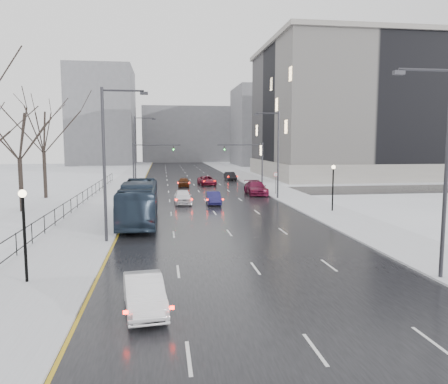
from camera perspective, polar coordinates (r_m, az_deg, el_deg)
name	(u,v)px	position (r m, az deg, el deg)	size (l,w,h in m)	color
road	(193,184)	(69.11, -4.07, 1.10)	(16.00, 150.00, 0.04)	black
cross_road	(199,192)	(57.21, -3.24, -0.04)	(130.00, 10.00, 0.04)	black
sidewalk_left	(125,184)	(69.19, -12.78, 1.01)	(5.00, 150.00, 0.16)	silver
sidewalk_right	(258,182)	(70.60, 4.47, 1.26)	(5.00, 150.00, 0.16)	silver
park_strip	(61,185)	(70.63, -20.48, 0.85)	(14.00, 150.00, 0.12)	white
tree_park_d	(23,212)	(45.09, -24.82, -2.44)	(8.75, 8.75, 12.50)	black
tree_park_e	(46,199)	(54.74, -22.22, -0.83)	(9.45, 9.45, 13.50)	black
iron_fence	(66,208)	(39.93, -19.93, -2.00)	(0.06, 70.00, 1.30)	black
streetlight_r_near	(442,163)	(22.66, 26.63, 3.43)	(2.95, 0.25, 10.00)	#2D2D33
streetlight_r_mid	(276,150)	(50.32, 6.84, 5.42)	(2.95, 0.25, 10.00)	#2D2D33
streetlight_l_near	(108,157)	(28.86, -14.95, 4.43)	(2.95, 0.25, 10.00)	#2D2D33
streetlight_l_far	(137,149)	(60.74, -11.33, 5.52)	(2.95, 0.25, 10.00)	#2D2D33
lamppost_l	(24,222)	(21.88, -24.68, -3.61)	(0.36, 0.36, 4.28)	black
lamppost_r_mid	(333,181)	(41.86, 14.06, 1.38)	(0.36, 0.36, 4.28)	black
mast_signal_right	(254,161)	(57.95, 3.99, 4.10)	(6.10, 0.33, 6.50)	#2D2D33
mast_signal_left	(142,161)	(56.75, -10.68, 3.95)	(6.10, 0.33, 6.50)	#2D2D33
no_uturn_sign	(276,177)	(54.61, 6.77, 2.02)	(0.60, 0.06, 2.70)	#2D2D33
civic_building	(369,118)	(90.00, 18.43, 9.18)	(41.00, 31.00, 24.80)	gray
bldg_far_right	(277,126)	(127.96, 6.89, 8.49)	(24.00, 20.00, 22.00)	slate
bldg_far_left	(103,117)	(134.96, -15.57, 9.47)	(18.00, 22.00, 28.00)	slate
bldg_far_center	(188,135)	(148.91, -4.69, 7.47)	(30.00, 18.00, 18.00)	slate
sedan_left_near	(144,293)	(17.67, -10.38, -12.91)	(1.45, 4.15, 1.37)	white
bus	(139,202)	(36.12, -11.04, -1.32)	(2.80, 11.98, 3.34)	#202D3E
sedan_center_near	(183,197)	(46.47, -5.42, -0.61)	(1.80, 4.47, 1.52)	white
sedan_right_near	(213,198)	(45.94, -1.38, -0.79)	(1.40, 4.03, 1.33)	#1D1B52
sedan_right_cross	(207,180)	(66.65, -2.25, 1.52)	(2.28, 4.95, 1.38)	maroon
sedan_right_far	(256,188)	(54.53, 4.18, 0.53)	(2.33, 5.73, 1.66)	maroon
sedan_center_far	(184,182)	(64.41, -5.29, 1.32)	(1.63, 4.06, 1.38)	#441D0B
sedan_right_distant	(230,176)	(75.32, 0.82, 2.10)	(1.46, 4.20, 1.38)	black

